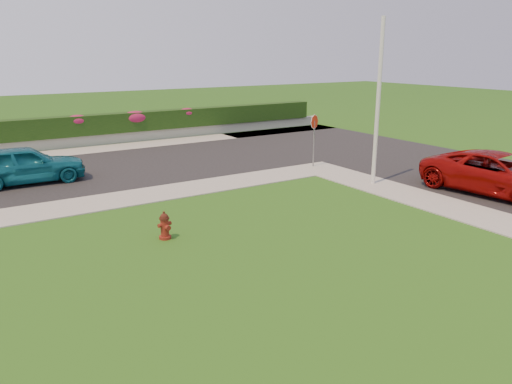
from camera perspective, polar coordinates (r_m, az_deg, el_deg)
ground at (r=11.86m, az=8.77°, el=-9.84°), size 120.00×120.00×0.00m
street_right at (r=23.16m, az=24.91°, el=1.60°), size 8.00×32.00×0.04m
street_far at (r=22.64m, az=-26.10°, el=1.16°), size 26.00×8.00×0.04m
curb_corner at (r=22.67m, az=7.23°, el=2.68°), size 2.00×2.00×0.04m
sidewalk_beyond at (r=28.11m, az=-19.31°, el=4.45°), size 34.00×2.00×0.04m
retaining_wall at (r=29.51m, az=-20.06°, el=5.43°), size 34.00×0.40×0.60m
hedge at (r=29.48m, az=-20.26°, el=7.08°), size 32.00×0.90×1.10m
fire_hydrant at (r=14.23m, az=-10.39°, el=-3.83°), size 0.42×0.39×0.80m
suv_red at (r=20.26m, az=26.01°, el=1.89°), size 3.11×5.71×1.52m
sedan_teal at (r=21.70m, az=-24.92°, el=2.86°), size 4.52×1.90×1.53m
utility_pole at (r=19.87m, az=13.77°, el=9.77°), size 0.16×0.16×6.36m
stop_sign at (r=22.74m, az=6.67°, el=7.22°), size 0.61×0.25×2.40m
flower_clump_d at (r=29.40m, az=-19.76°, el=7.70°), size 1.23×0.79×0.62m
flower_clump_e at (r=30.30m, az=-13.65°, el=8.29°), size 1.50×0.96×0.75m
flower_clump_f at (r=31.51m, az=-7.92°, el=8.97°), size 1.17×0.75×0.59m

